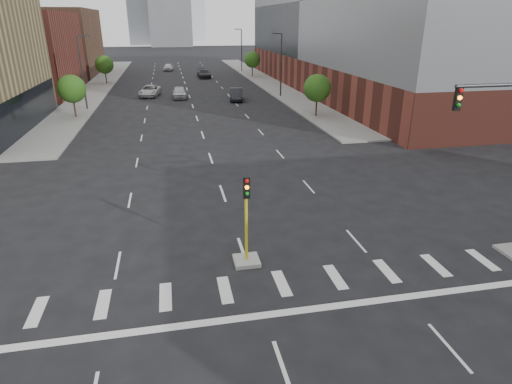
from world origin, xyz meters
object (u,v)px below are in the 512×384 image
object	(u,v)px
car_far_left	(150,91)
median_traffic_signal	(247,245)
car_mid_right	(236,94)
car_near_left	(179,92)
car_deep_right	(204,74)
car_distant	(168,67)

from	to	relation	value
car_far_left	median_traffic_signal	bearing A→B (deg)	-74.22
median_traffic_signal	car_mid_right	size ratio (longest dim) A/B	0.86
car_near_left	car_mid_right	size ratio (longest dim) A/B	0.97
car_near_left	car_deep_right	bearing A→B (deg)	76.68
car_mid_right	median_traffic_signal	bearing A→B (deg)	-90.44
car_near_left	car_distant	bearing A→B (deg)	91.94
car_mid_right	car_deep_right	xyz separation A→B (m)	(-2.29, 27.29, -0.02)
car_near_left	car_far_left	size ratio (longest dim) A/B	0.87
car_mid_right	car_deep_right	size ratio (longest dim) A/B	0.90
median_traffic_signal	car_near_left	world-z (taller)	median_traffic_signal
median_traffic_signal	car_distant	size ratio (longest dim) A/B	0.92
median_traffic_signal	car_far_left	distance (m)	50.89
car_deep_right	car_distant	xyz separation A→B (m)	(-6.89, 14.82, -0.01)
median_traffic_signal	car_deep_right	bearing A→B (deg)	86.66
car_near_left	car_distant	size ratio (longest dim) A/B	1.04
car_mid_right	car_distant	xyz separation A→B (m)	(-9.18, 42.11, -0.03)
car_deep_right	car_distant	bearing A→B (deg)	112.27
car_near_left	car_mid_right	world-z (taller)	same
car_deep_right	car_distant	size ratio (longest dim) A/B	1.19
car_deep_right	car_mid_right	bearing A→B (deg)	-87.87
car_far_left	car_mid_right	bearing A→B (deg)	-17.96
car_near_left	car_distant	world-z (taller)	car_near_left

